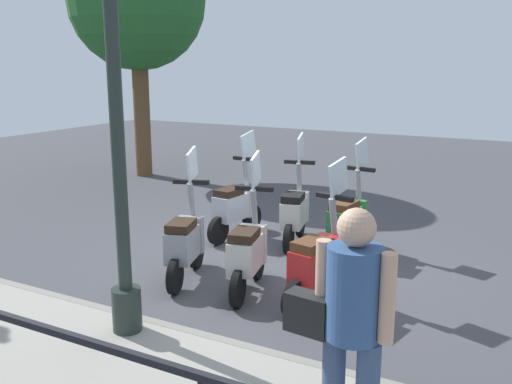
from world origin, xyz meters
The scene contains 10 objects.
ground_plane centered at (0.00, 0.00, 0.00)m, with size 28.00×28.00×0.00m, color #424247.
lamp_post_near centered at (-2.40, 0.42, 2.03)m, with size 0.26×0.90×4.25m.
pedestrian_with_bag centered at (-3.12, -1.90, 1.08)m, with size 0.36×0.66×1.59m.
tree_large centered at (3.98, 5.43, 3.76)m, with size 2.93×2.93×5.26m.
scooter_near_0 centered at (-0.77, -0.77, 0.48)m, with size 1.22×0.49×1.54m.
scooter_near_1 centered at (-0.81, 0.06, 0.48)m, with size 1.21×0.51×1.54m.
scooter_near_2 centered at (-0.85, 0.87, 0.48)m, with size 1.20×0.55×1.54m.
scooter_far_0 centered at (0.92, -0.50, 0.48)m, with size 1.23×0.44×1.54m.
scooter_far_1 centered at (1.01, 0.32, 0.48)m, with size 1.22×0.50×1.54m.
scooter_far_2 centered at (0.88, 1.21, 0.48)m, with size 1.23×0.44×1.54m.
Camera 1 is at (-6.04, -2.86, 2.52)m, focal length 40.00 mm.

